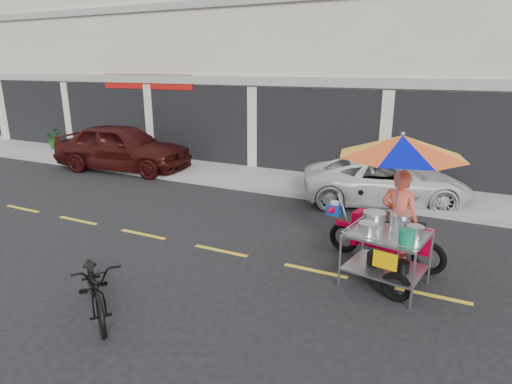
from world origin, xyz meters
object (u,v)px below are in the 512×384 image
at_px(white_pickup, 386,181).
at_px(food_vendor_rig, 397,187).
at_px(maroon_sedan, 123,147).
at_px(near_bicycle, 95,285).

xyz_separation_m(white_pickup, food_vendor_rig, (0.85, -4.33, 1.04)).
xyz_separation_m(maroon_sedan, near_bicycle, (6.15, -7.28, -0.34)).
bearing_deg(white_pickup, near_bicycle, 138.95).
distance_m(maroon_sedan, food_vendor_rig, 10.74).
relative_size(maroon_sedan, food_vendor_rig, 1.85).
distance_m(white_pickup, food_vendor_rig, 4.53).
bearing_deg(maroon_sedan, food_vendor_rig, -119.43).
distance_m(white_pickup, near_bicycle, 8.02).
bearing_deg(white_pickup, maroon_sedan, 71.34).
height_order(near_bicycle, food_vendor_rig, food_vendor_rig).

